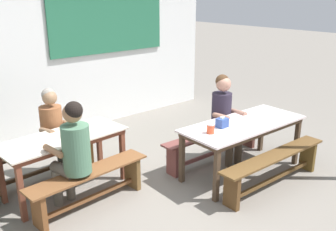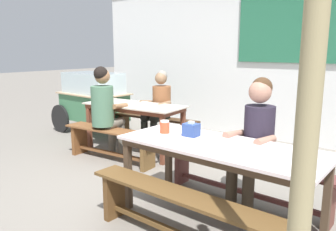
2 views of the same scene
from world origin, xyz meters
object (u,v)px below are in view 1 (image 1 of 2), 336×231
object	(u,v)px
dining_table_near	(244,128)
person_right_near_table	(224,112)
person_left_back_turned	(73,149)
soup_bowl	(72,131)
tissue_box	(222,123)
bench_near_back	(214,141)
bench_far_front	(90,183)
bench_far_back	(45,156)
bench_near_front	(274,165)
person_center_facing	(55,128)
dining_table_far	(63,143)
condiment_jar	(211,129)

from	to	relation	value
dining_table_near	person_right_near_table	world-z (taller)	person_right_near_table
person_left_back_turned	soup_bowl	world-z (taller)	person_left_back_turned
soup_bowl	tissue_box	bearing A→B (deg)	-35.60
bench_near_back	soup_bowl	size ratio (longest dim) A/B	13.39
soup_bowl	bench_far_front	bearing A→B (deg)	-101.43
bench_far_back	soup_bowl	size ratio (longest dim) A/B	11.40
bench_near_front	person_center_facing	xyz separation A→B (m)	(-1.96, 2.14, 0.38)
bench_far_back	person_left_back_turned	distance (m)	1.12
bench_near_front	person_right_near_table	xyz separation A→B (m)	(0.15, 1.00, 0.44)
dining_table_far	bench_far_front	distance (m)	0.64
person_center_facing	condiment_jar	xyz separation A→B (m)	(1.34, -1.58, 0.11)
bench_near_back	soup_bowl	bearing A→B (deg)	160.86
dining_table_near	person_left_back_turned	world-z (taller)	person_left_back_turned
dining_table_near	bench_far_back	size ratio (longest dim) A/B	1.17
person_left_back_turned	dining_table_near	bearing A→B (deg)	-16.91
bench_near_back	bench_near_front	world-z (taller)	same
bench_near_front	person_right_near_table	distance (m)	1.10
dining_table_far	bench_far_back	distance (m)	0.64
person_center_facing	person_right_near_table	distance (m)	2.40
dining_table_far	person_center_facing	size ratio (longest dim) A/B	1.31
dining_table_near	bench_near_back	size ratio (longest dim) A/B	0.99
bench_near_back	person_right_near_table	xyz separation A→B (m)	(0.11, -0.07, 0.44)
person_right_near_table	tissue_box	size ratio (longest dim) A/B	8.94
bench_far_front	soup_bowl	distance (m)	0.76
person_center_facing	person_right_near_table	world-z (taller)	person_right_near_table
bench_near_back	bench_far_front	bearing A→B (deg)	177.68
bench_far_back	dining_table_far	bearing A→B (deg)	-86.07
condiment_jar	soup_bowl	xyz separation A→B (m)	(-1.29, 1.18, -0.04)
person_left_back_turned	bench_far_front	bearing A→B (deg)	-18.52
bench_far_front	bench_near_front	distance (m)	2.33
dining_table_near	soup_bowl	size ratio (longest dim) A/B	13.28
tissue_box	dining_table_far	bearing A→B (deg)	148.32
dining_table_far	person_center_facing	world-z (taller)	person_center_facing
dining_table_far	soup_bowl	world-z (taller)	soup_bowl
person_right_near_table	tissue_box	bearing A→B (deg)	-142.11
bench_near_back	person_center_facing	bearing A→B (deg)	151.68
bench_near_back	soup_bowl	distance (m)	2.11
tissue_box	person_left_back_turned	bearing A→B (deg)	162.42
dining_table_far	person_right_near_table	bearing A→B (deg)	-17.20
soup_bowl	person_center_facing	bearing A→B (deg)	96.85
dining_table_near	person_right_near_table	bearing A→B (deg)	73.92
dining_table_near	soup_bowl	distance (m)	2.28
bench_near_back	condiment_jar	bearing A→B (deg)	-142.40
bench_far_front	person_right_near_table	world-z (taller)	person_right_near_table
tissue_box	soup_bowl	distance (m)	1.93
bench_near_back	dining_table_near	bearing A→B (deg)	-92.13
bench_far_back	person_center_facing	distance (m)	0.42
bench_near_front	tissue_box	distance (m)	0.86
bench_far_front	bench_near_back	bearing A→B (deg)	-2.32
person_left_back_turned	person_right_near_table	distance (m)	2.34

